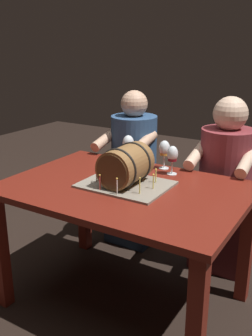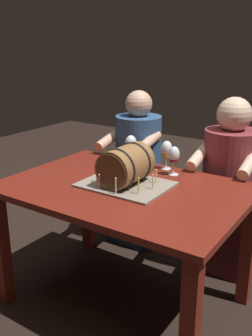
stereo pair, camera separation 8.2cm
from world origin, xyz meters
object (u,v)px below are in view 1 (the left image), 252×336
(wine_glass_white, at_px, (128,145))
(wine_glass_amber, at_px, (164,150))
(barrel_cake, at_px, (126,168))
(person_seated_left, at_px, (134,175))
(wine_glass_red, at_px, (172,155))
(dining_table, at_px, (125,205))
(person_seated_right, at_px, (224,191))

(wine_glass_white, relative_size, wine_glass_amber, 1.06)
(barrel_cake, xyz_separation_m, wine_glass_white, (-0.19, 0.34, 0.03))
(wine_glass_amber, relative_size, person_seated_left, 0.15)
(wine_glass_white, relative_size, wine_glass_red, 1.10)
(dining_table, height_order, wine_glass_amber, wine_glass_amber)
(dining_table, bearing_deg, person_seated_left, 116.57)
(person_seated_right, bearing_deg, wine_glass_white, -147.55)
(wine_glass_white, bearing_deg, wine_glass_amber, 9.01)
(wine_glass_white, relative_size, person_seated_right, 0.16)
(wine_glass_amber, height_order, wine_glass_red, wine_glass_amber)
(wine_glass_red, height_order, person_seated_left, person_seated_left)
(barrel_cake, height_order, wine_glass_red, barrel_cake)
(barrel_cake, bearing_deg, wine_glass_red, 66.33)
(dining_table, xyz_separation_m, wine_glass_red, (0.13, 0.31, 0.23))
(person_seated_left, bearing_deg, person_seated_right, 0.01)
(person_seated_left, bearing_deg, dining_table, -63.43)
(person_seated_right, bearing_deg, barrel_cake, -116.88)
(wine_glass_red, bearing_deg, wine_glass_white, 173.63)
(barrel_cake, relative_size, person_seated_left, 0.40)
(wine_glass_white, distance_m, person_seated_right, 0.71)
(wine_glass_amber, xyz_separation_m, wine_glass_red, (0.09, -0.07, -0.00))
(barrel_cake, relative_size, wine_glass_amber, 2.62)
(wine_glass_white, xyz_separation_m, wine_glass_amber, (0.23, 0.04, -0.01))
(dining_table, relative_size, wine_glass_amber, 7.31)
(dining_table, xyz_separation_m, wine_glass_amber, (0.05, 0.39, 0.23))
(person_seated_left, bearing_deg, wine_glass_red, -38.02)
(wine_glass_red, bearing_deg, person_seated_left, 141.98)
(dining_table, relative_size, barrel_cake, 2.79)
(dining_table, bearing_deg, barrel_cake, 82.16)
(person_seated_left, height_order, person_seated_right, person_seated_right)
(person_seated_left, bearing_deg, wine_glass_white, -65.13)
(dining_table, height_order, wine_glass_white, wine_glass_white)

